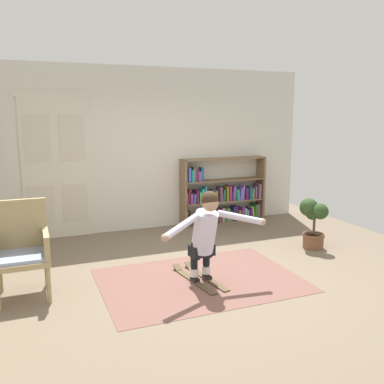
{
  "coord_description": "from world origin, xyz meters",
  "views": [
    {
      "loc": [
        -2.14,
        -4.7,
        2.08
      ],
      "look_at": [
        -0.09,
        0.4,
        1.05
      ],
      "focal_mm": 39.02,
      "sensor_mm": 36.0,
      "label": 1
    }
  ],
  "objects_px": {
    "wicker_chair": "(21,247)",
    "potted_plant": "(313,221)",
    "person_skier": "(206,230)",
    "bookshelf": "(221,198)",
    "skis_pair": "(199,278)"
  },
  "relations": [
    {
      "from": "potted_plant",
      "to": "person_skier",
      "type": "xyz_separation_m",
      "value": [
        -2.13,
        -0.67,
        0.25
      ]
    },
    {
      "from": "wicker_chair",
      "to": "potted_plant",
      "type": "xyz_separation_m",
      "value": [
        4.22,
        0.16,
        -0.15
      ]
    },
    {
      "from": "bookshelf",
      "to": "person_skier",
      "type": "height_order",
      "value": "bookshelf"
    },
    {
      "from": "potted_plant",
      "to": "wicker_chair",
      "type": "bearing_deg",
      "value": -177.8
    },
    {
      "from": "skis_pair",
      "to": "bookshelf",
      "type": "bearing_deg",
      "value": 58.49
    },
    {
      "from": "bookshelf",
      "to": "wicker_chair",
      "type": "relative_size",
      "value": 1.54
    },
    {
      "from": "person_skier",
      "to": "wicker_chair",
      "type": "bearing_deg",
      "value": 166.46
    },
    {
      "from": "wicker_chair",
      "to": "person_skier",
      "type": "xyz_separation_m",
      "value": [
        2.09,
        -0.5,
        0.11
      ]
    },
    {
      "from": "bookshelf",
      "to": "skis_pair",
      "type": "distance_m",
      "value": 2.92
    },
    {
      "from": "potted_plant",
      "to": "person_skier",
      "type": "height_order",
      "value": "person_skier"
    },
    {
      "from": "bookshelf",
      "to": "wicker_chair",
      "type": "height_order",
      "value": "bookshelf"
    },
    {
      "from": "bookshelf",
      "to": "person_skier",
      "type": "bearing_deg",
      "value": -119.6
    },
    {
      "from": "bookshelf",
      "to": "person_skier",
      "type": "xyz_separation_m",
      "value": [
        -1.48,
        -2.61,
        0.2
      ]
    },
    {
      "from": "potted_plant",
      "to": "skis_pair",
      "type": "distance_m",
      "value": 2.25
    },
    {
      "from": "skis_pair",
      "to": "person_skier",
      "type": "height_order",
      "value": "person_skier"
    }
  ]
}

